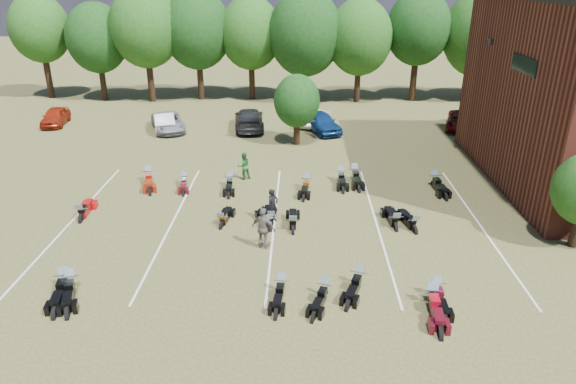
{
  "coord_description": "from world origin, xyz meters",
  "views": [
    {
      "loc": [
        -1.81,
        -19.49,
        11.32
      ],
      "look_at": [
        -2.35,
        4.0,
        1.2
      ],
      "focal_mm": 32.0,
      "sensor_mm": 36.0,
      "label": 1
    }
  ],
  "objects_px": {
    "car_4": "(321,122)",
    "motorcycle_7": "(82,221)",
    "person_grey": "(264,228)",
    "person_green": "(244,166)",
    "motorcycle_3": "(358,285)",
    "car_0": "(55,116)",
    "person_black": "(273,206)",
    "motorcycle_0": "(66,289)",
    "motorcycle_14": "(185,185)"
  },
  "relations": [
    {
      "from": "motorcycle_0",
      "to": "motorcycle_14",
      "type": "xyz_separation_m",
      "value": [
        2.4,
        10.6,
        0.0
      ]
    },
    {
      "from": "car_0",
      "to": "motorcycle_14",
      "type": "xyz_separation_m",
      "value": [
        12.92,
        -12.39,
        -0.68
      ]
    },
    {
      "from": "motorcycle_3",
      "to": "motorcycle_7",
      "type": "relative_size",
      "value": 0.93
    },
    {
      "from": "motorcycle_0",
      "to": "motorcycle_7",
      "type": "bearing_deg",
      "value": 95.55
    },
    {
      "from": "motorcycle_7",
      "to": "motorcycle_3",
      "type": "bearing_deg",
      "value": 152.7
    },
    {
      "from": "motorcycle_3",
      "to": "motorcycle_14",
      "type": "bearing_deg",
      "value": 151.34
    },
    {
      "from": "motorcycle_3",
      "to": "motorcycle_7",
      "type": "xyz_separation_m",
      "value": [
        -13.07,
        5.37,
        0.0
      ]
    },
    {
      "from": "car_0",
      "to": "motorcycle_14",
      "type": "height_order",
      "value": "car_0"
    },
    {
      "from": "person_green",
      "to": "motorcycle_7",
      "type": "height_order",
      "value": "person_green"
    },
    {
      "from": "person_grey",
      "to": "motorcycle_3",
      "type": "relative_size",
      "value": 0.89
    },
    {
      "from": "car_4",
      "to": "motorcycle_7",
      "type": "distance_m",
      "value": 19.9
    },
    {
      "from": "car_0",
      "to": "person_grey",
      "type": "height_order",
      "value": "person_grey"
    },
    {
      "from": "car_4",
      "to": "person_grey",
      "type": "xyz_separation_m",
      "value": [
        -3.18,
        -18.08,
        0.2
      ]
    },
    {
      "from": "car_0",
      "to": "person_green",
      "type": "bearing_deg",
      "value": -43.27
    },
    {
      "from": "person_green",
      "to": "motorcycle_14",
      "type": "relative_size",
      "value": 0.83
    },
    {
      "from": "car_4",
      "to": "motorcycle_7",
      "type": "xyz_separation_m",
      "value": [
        -12.36,
        -15.57,
        -0.77
      ]
    },
    {
      "from": "person_green",
      "to": "person_grey",
      "type": "relative_size",
      "value": 0.85
    },
    {
      "from": "car_4",
      "to": "motorcycle_7",
      "type": "relative_size",
      "value": 1.93
    },
    {
      "from": "motorcycle_3",
      "to": "motorcycle_0",
      "type": "bearing_deg",
      "value": -157.59
    },
    {
      "from": "car_4",
      "to": "motorcycle_0",
      "type": "height_order",
      "value": "car_4"
    },
    {
      "from": "person_black",
      "to": "person_grey",
      "type": "xyz_separation_m",
      "value": [
        -0.27,
        -2.65,
        0.12
      ]
    },
    {
      "from": "car_0",
      "to": "motorcycle_14",
      "type": "relative_size",
      "value": 2.0
    },
    {
      "from": "car_4",
      "to": "motorcycle_3",
      "type": "xyz_separation_m",
      "value": [
        0.71,
        -20.95,
        -0.77
      ]
    },
    {
      "from": "motorcycle_0",
      "to": "motorcycle_3",
      "type": "bearing_deg",
      "value": -7.96
    },
    {
      "from": "person_black",
      "to": "person_grey",
      "type": "bearing_deg",
      "value": -139.91
    },
    {
      "from": "car_0",
      "to": "person_green",
      "type": "relative_size",
      "value": 2.42
    },
    {
      "from": "person_grey",
      "to": "motorcycle_7",
      "type": "distance_m",
      "value": 9.57
    },
    {
      "from": "motorcycle_3",
      "to": "person_grey",
      "type": "bearing_deg",
      "value": 163.32
    },
    {
      "from": "person_black",
      "to": "motorcycle_0",
      "type": "relative_size",
      "value": 0.73
    },
    {
      "from": "person_black",
      "to": "motorcycle_0",
      "type": "xyz_separation_m",
      "value": [
        -7.73,
        -6.06,
        -0.85
      ]
    },
    {
      "from": "person_black",
      "to": "motorcycle_14",
      "type": "distance_m",
      "value": 7.05
    },
    {
      "from": "person_grey",
      "to": "motorcycle_14",
      "type": "relative_size",
      "value": 0.98
    },
    {
      "from": "person_green",
      "to": "motorcycle_3",
      "type": "bearing_deg",
      "value": 90.38
    },
    {
      "from": "motorcycle_3",
      "to": "motorcycle_7",
      "type": "bearing_deg",
      "value": 177.33
    },
    {
      "from": "car_0",
      "to": "motorcycle_3",
      "type": "bearing_deg",
      "value": -54.16
    },
    {
      "from": "car_0",
      "to": "motorcycle_3",
      "type": "distance_m",
      "value": 31.34
    },
    {
      "from": "car_4",
      "to": "person_green",
      "type": "bearing_deg",
      "value": -139.93
    },
    {
      "from": "car_0",
      "to": "motorcycle_14",
      "type": "bearing_deg",
      "value": -52.21
    },
    {
      "from": "person_grey",
      "to": "person_green",
      "type": "bearing_deg",
      "value": -52.53
    },
    {
      "from": "person_black",
      "to": "person_green",
      "type": "relative_size",
      "value": 1.03
    },
    {
      "from": "motorcycle_3",
      "to": "motorcycle_7",
      "type": "distance_m",
      "value": 14.14
    },
    {
      "from": "motorcycle_3",
      "to": "person_black",
      "type": "bearing_deg",
      "value": 142.97
    },
    {
      "from": "person_black",
      "to": "person_green",
      "type": "height_order",
      "value": "person_black"
    },
    {
      "from": "person_black",
      "to": "car_4",
      "type": "bearing_deg",
      "value": 35.25
    },
    {
      "from": "person_grey",
      "to": "motorcycle_14",
      "type": "height_order",
      "value": "person_grey"
    },
    {
      "from": "person_grey",
      "to": "car_4",
      "type": "bearing_deg",
      "value": -74.27
    },
    {
      "from": "car_4",
      "to": "motorcycle_7",
      "type": "height_order",
      "value": "car_4"
    },
    {
      "from": "person_grey",
      "to": "motorcycle_0",
      "type": "bearing_deg",
      "value": 50.25
    },
    {
      "from": "car_4",
      "to": "motorcycle_14",
      "type": "distance_m",
      "value": 13.68
    },
    {
      "from": "car_0",
      "to": "person_grey",
      "type": "xyz_separation_m",
      "value": [
        17.97,
        -19.57,
        0.29
      ]
    }
  ]
}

